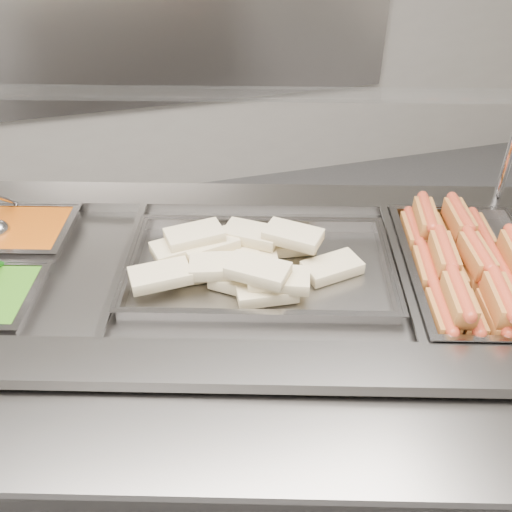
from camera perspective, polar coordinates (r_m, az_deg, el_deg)
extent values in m
cube|color=slate|center=(1.94, -1.61, -12.28)|extent=(2.07, 1.31, 0.93)
cube|color=gray|center=(1.34, -2.70, -10.87)|extent=(1.96, 0.70, 0.03)
cube|color=gray|center=(1.92, -1.34, 5.80)|extent=(1.96, 0.70, 0.03)
cube|color=black|center=(1.69, -1.81, -4.32)|extent=(1.83, 1.07, 0.02)
cube|color=gray|center=(1.65, 14.23, -0.94)|extent=(0.19, 0.59, 0.01)
cube|color=gray|center=(1.65, -13.04, -0.56)|extent=(0.19, 0.59, 0.01)
cube|color=gray|center=(1.26, -3.16, -17.96)|extent=(1.91, 0.80, 0.02)
cube|color=silver|center=(1.60, -1.80, 15.96)|extent=(1.77, 0.80, 0.09)
cube|color=#B8350A|center=(1.91, -22.68, 1.54)|extent=(0.35, 0.31, 0.09)
cube|color=#9D5221|center=(1.54, 18.09, -5.70)|extent=(0.10, 0.17, 0.06)
cylinder|color=red|center=(1.52, 18.25, -5.03)|extent=(0.08, 0.18, 0.03)
cube|color=#9D5221|center=(1.67, 16.65, -1.35)|extent=(0.10, 0.17, 0.06)
cylinder|color=red|center=(1.66, 16.78, -0.76)|extent=(0.09, 0.18, 0.03)
cube|color=#9D5221|center=(1.82, 15.43, 2.27)|extent=(0.10, 0.17, 0.06)
cylinder|color=red|center=(1.81, 15.54, 2.84)|extent=(0.08, 0.18, 0.03)
cube|color=#9D5221|center=(1.56, 20.41, -5.70)|extent=(0.10, 0.17, 0.06)
cylinder|color=red|center=(1.54, 20.61, -5.00)|extent=(0.08, 0.18, 0.03)
cube|color=#9D5221|center=(1.69, 18.80, -1.40)|extent=(0.09, 0.17, 0.06)
cylinder|color=red|center=(1.68, 18.95, -0.78)|extent=(0.08, 0.18, 0.03)
cube|color=#9D5221|center=(1.84, 17.41, 2.15)|extent=(0.10, 0.17, 0.06)
cylinder|color=red|center=(1.82, 17.55, 2.79)|extent=(0.08, 0.18, 0.03)
cube|color=#9D5221|center=(1.58, 22.73, -5.60)|extent=(0.10, 0.17, 0.06)
cylinder|color=red|center=(1.57, 22.93, -4.95)|extent=(0.08, 0.18, 0.03)
cube|color=#9D5221|center=(1.72, 20.92, -1.46)|extent=(0.10, 0.17, 0.06)
cylinder|color=red|center=(1.70, 21.10, -0.80)|extent=(0.08, 0.18, 0.03)
cube|color=#9D5221|center=(1.86, 19.40, 2.11)|extent=(0.10, 0.17, 0.06)
cylinder|color=red|center=(1.84, 19.55, 2.73)|extent=(0.08, 0.18, 0.03)
cube|color=#9D5221|center=(1.74, 23.00, -1.48)|extent=(0.10, 0.17, 0.06)
cylinder|color=red|center=(1.73, 23.19, -0.82)|extent=(0.08, 0.18, 0.03)
cube|color=#9D5221|center=(1.88, 21.35, 2.09)|extent=(0.10, 0.17, 0.06)
cylinder|color=red|center=(1.87, 21.51, 2.67)|extent=(0.08, 0.18, 0.03)
cube|color=#9D5221|center=(1.51, 19.61, -4.12)|extent=(0.10, 0.17, 0.06)
cylinder|color=red|center=(1.50, 19.79, -3.44)|extent=(0.08, 0.18, 0.03)
cube|color=#9D5221|center=(1.65, 18.29, 0.12)|extent=(0.10, 0.17, 0.06)
cylinder|color=red|center=(1.64, 18.44, 0.78)|extent=(0.09, 0.18, 0.03)
cube|color=#9D5221|center=(1.80, 16.64, 3.67)|extent=(0.10, 0.17, 0.06)
cylinder|color=red|center=(1.79, 16.77, 4.30)|extent=(0.09, 0.18, 0.03)
cube|color=#9D5221|center=(1.55, 23.29, -4.04)|extent=(0.10, 0.17, 0.06)
cylinder|color=red|center=(1.54, 23.50, -3.38)|extent=(0.09, 0.18, 0.03)
cube|color=#9D5221|center=(1.68, 21.20, 0.01)|extent=(0.09, 0.17, 0.06)
cylinder|color=red|center=(1.67, 21.37, 0.66)|extent=(0.07, 0.18, 0.03)
cube|color=#9D5221|center=(1.83, 19.62, 3.53)|extent=(0.09, 0.17, 0.06)
cylinder|color=red|center=(1.81, 19.77, 4.14)|extent=(0.08, 0.18, 0.03)
cube|color=#C8BA86|center=(1.64, -0.72, 0.01)|extent=(0.17, 0.12, 0.03)
cube|color=#C8BA86|center=(1.64, -2.69, 0.03)|extent=(0.17, 0.11, 0.03)
cube|color=#C8BA86|center=(1.61, 7.62, -1.14)|extent=(0.17, 0.12, 0.03)
cube|color=#C8BA86|center=(1.69, -6.28, 1.09)|extent=(0.17, 0.11, 0.03)
cube|color=#C8BA86|center=(1.51, 1.05, -3.49)|extent=(0.17, 0.10, 0.03)
cube|color=#C8BA86|center=(1.55, -1.52, -2.51)|extent=(0.18, 0.17, 0.03)
cube|color=#C8BA86|center=(1.69, 3.13, 1.21)|extent=(0.17, 0.11, 0.03)
cube|color=#C8BA86|center=(1.60, -5.18, -1.24)|extent=(0.16, 0.10, 0.03)
cube|color=#C8BA86|center=(1.54, -9.55, -1.95)|extent=(0.17, 0.10, 0.03)
cube|color=#C8BA86|center=(1.55, -3.70, -1.02)|extent=(0.18, 0.12, 0.03)
cube|color=#C8BA86|center=(1.51, 2.34, -2.36)|extent=(0.18, 0.14, 0.03)
cube|color=#C8BA86|center=(1.63, -7.53, 0.81)|extent=(0.17, 0.12, 0.03)
cube|color=#C8BA86|center=(1.64, -4.72, 1.19)|extent=(0.18, 0.12, 0.03)
cube|color=#C8BA86|center=(1.67, -0.43, 2.20)|extent=(0.18, 0.17, 0.03)
cube|color=#C8BA86|center=(1.48, 0.19, -1.43)|extent=(0.18, 0.17, 0.03)
cube|color=#C8BA86|center=(1.63, -6.18, 2.06)|extent=(0.17, 0.11, 0.03)
cube|color=#C8BA86|center=(1.62, 3.72, 2.07)|extent=(0.18, 0.17, 0.03)
cylinder|color=#B2B3B7|center=(1.92, -23.96, 5.26)|extent=(0.06, 0.15, 0.13)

